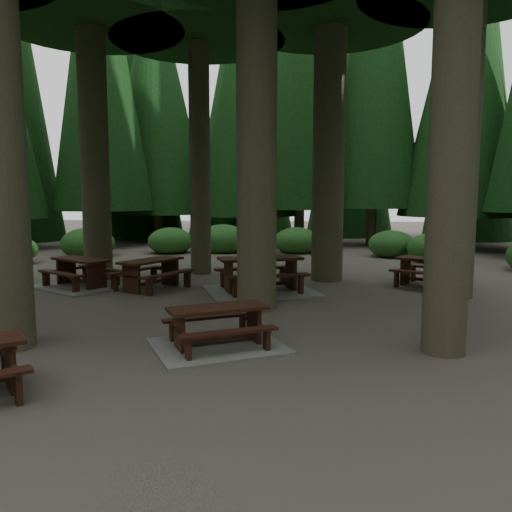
# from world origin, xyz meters

# --- Properties ---
(ground) EXTENTS (80.00, 80.00, 0.00)m
(ground) POSITION_xyz_m (0.00, 0.00, 0.00)
(ground) COLOR #544B44
(ground) RESTS_ON ground
(picnic_table_a) EXTENTS (2.52, 2.39, 0.67)m
(picnic_table_a) POSITION_xyz_m (0.50, -2.68, 0.21)
(picnic_table_a) COLOR gray
(picnic_table_a) RESTS_ON ground
(picnic_table_b) EXTENTS (2.08, 2.25, 0.78)m
(picnic_table_b) POSITION_xyz_m (-2.18, 2.19, 0.52)
(picnic_table_b) COLOR #33170F
(picnic_table_b) RESTS_ON ground
(picnic_table_c) EXTENTS (3.25, 3.01, 0.89)m
(picnic_table_c) POSITION_xyz_m (0.68, 2.08, 0.32)
(picnic_table_c) COLOR gray
(picnic_table_c) RESTS_ON ground
(picnic_table_d) EXTENTS (2.27, 2.16, 0.77)m
(picnic_table_d) POSITION_xyz_m (5.14, 3.31, 0.51)
(picnic_table_d) COLOR #33170F
(picnic_table_d) RESTS_ON ground
(picnic_table_f) EXTENTS (2.93, 2.80, 0.77)m
(picnic_table_f) POSITION_xyz_m (-4.12, 2.21, 0.26)
(picnic_table_f) COLOR gray
(picnic_table_f) RESTS_ON ground
(shrub_ring) EXTENTS (23.86, 24.64, 1.49)m
(shrub_ring) POSITION_xyz_m (0.70, 0.75, 0.40)
(shrub_ring) COLOR #1E541D
(shrub_ring) RESTS_ON ground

